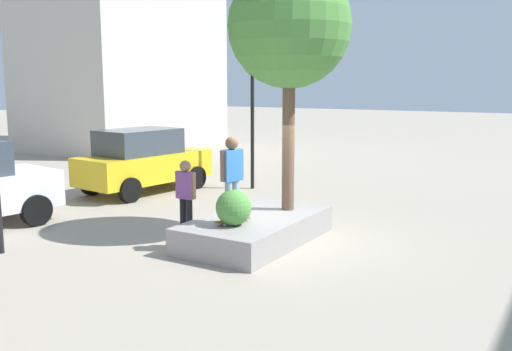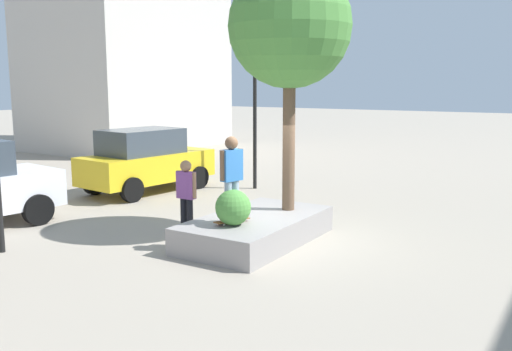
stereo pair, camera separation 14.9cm
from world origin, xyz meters
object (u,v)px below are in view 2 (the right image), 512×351
object	(u,v)px
planter_ledge	(256,229)
skateboarder	(232,172)
skateboard	(232,221)
taxi_cab	(146,160)
passerby_with_bag	(186,191)
traffic_light_corner	(255,93)
plaza_tree	(290,27)

from	to	relation	value
planter_ledge	skateboarder	distance (m)	1.56
skateboard	taxi_cab	distance (m)	7.01
taxi_cab	passerby_with_bag	size ratio (longest dim) A/B	2.68
traffic_light_corner	planter_ledge	bearing A→B (deg)	-147.94
planter_ledge	traffic_light_corner	bearing A→B (deg)	32.06
plaza_tree	skateboard	world-z (taller)	plaza_tree
taxi_cab	passerby_with_bag	distance (m)	5.27
planter_ledge	passerby_with_bag	world-z (taller)	passerby_with_bag
planter_ledge	plaza_tree	distance (m)	4.45
taxi_cab	passerby_with_bag	world-z (taller)	taxi_cab
planter_ledge	traffic_light_corner	distance (m)	6.90
skateboarder	traffic_light_corner	size ratio (longest dim) A/B	0.38
planter_ledge	plaza_tree	world-z (taller)	plaza_tree
plaza_tree	skateboarder	xyz separation A→B (m)	(-1.74, 0.38, -2.98)
traffic_light_corner	passerby_with_bag	size ratio (longest dim) A/B	2.70
taxi_cab	traffic_light_corner	xyz separation A→B (m)	(2.28, -2.63, 2.08)
planter_ledge	taxi_cab	world-z (taller)	taxi_cab
planter_ledge	passerby_with_bag	xyz separation A→B (m)	(-0.14, 1.80, 0.69)
taxi_cab	plaza_tree	bearing A→B (deg)	-108.47
plaza_tree	traffic_light_corner	world-z (taller)	plaza_tree
planter_ledge	traffic_light_corner	world-z (taller)	traffic_light_corner
taxi_cab	traffic_light_corner	world-z (taller)	traffic_light_corner
taxi_cab	planter_ledge	bearing A→B (deg)	-117.09
skateboarder	passerby_with_bag	bearing A→B (deg)	69.70
skateboard	taxi_cab	bearing A→B (deg)	56.92
skateboarder	passerby_with_bag	xyz separation A→B (m)	(0.62, 1.69, -0.66)
planter_ledge	passerby_with_bag	size ratio (longest dim) A/B	2.18
planter_ledge	skateboarder	xyz separation A→B (m)	(-0.76, 0.11, 1.35)
plaza_tree	passerby_with_bag	xyz separation A→B (m)	(-1.11, 2.06, -3.64)
skateboard	traffic_light_corner	distance (m)	7.34
planter_ledge	taxi_cab	xyz separation A→B (m)	(3.06, 5.98, 0.74)
planter_ledge	passerby_with_bag	distance (m)	1.93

